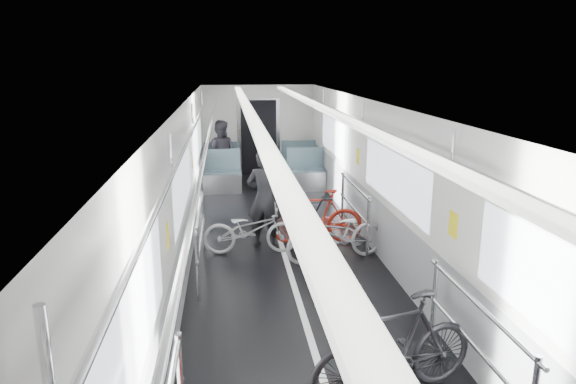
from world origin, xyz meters
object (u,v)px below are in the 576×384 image
object	(u,v)px
bike_left_far	(251,230)
bike_right_near	(395,347)
person_standing	(265,198)
bike_right_mid	(336,234)
bike_aisle	(304,219)
bike_right_far	(317,217)
person_seated	(220,153)

from	to	relation	value
bike_left_far	bike_right_near	distance (m)	3.98
person_standing	bike_right_mid	bearing A→B (deg)	163.95
bike_left_far	bike_aisle	xyz separation A→B (m)	(0.89, 0.19, 0.08)
bike_right_near	bike_right_far	bearing A→B (deg)	164.75
bike_right_near	bike_right_far	world-z (taller)	bike_right_near
bike_right_near	person_seated	xyz separation A→B (m)	(-1.61, 8.57, 0.30)
person_standing	person_seated	distance (m)	4.52
bike_right_far	bike_aisle	xyz separation A→B (m)	(-0.24, -0.16, 0.01)
person_seated	person_standing	bearing A→B (deg)	111.60
person_standing	person_seated	bearing A→B (deg)	-60.55
bike_left_far	bike_right_near	size ratio (longest dim) A/B	0.90
bike_aisle	person_standing	bearing A→B (deg)	163.70
bike_aisle	person_standing	xyz separation A→B (m)	(-0.64, 0.10, 0.35)
bike_left_far	bike_aisle	size ratio (longest dim) A/B	0.83
bike_aisle	bike_right_near	bearing A→B (deg)	-94.34
bike_left_far	person_standing	distance (m)	0.58
bike_right_mid	bike_right_far	world-z (taller)	bike_right_far
person_standing	bike_aisle	bearing A→B (deg)	-168.95
bike_right_mid	person_standing	xyz separation A→B (m)	(-1.05, 0.76, 0.40)
bike_left_far	person_seated	distance (m)	4.79
bike_left_far	person_standing	xyz separation A→B (m)	(0.25, 0.29, 0.43)
bike_left_far	bike_right_far	bearing A→B (deg)	-71.32
bike_right_near	person_standing	distance (m)	4.21
bike_left_far	person_standing	bearing A→B (deg)	-39.48
bike_right_near	bike_aisle	xyz separation A→B (m)	(-0.22, 4.01, -0.03)
bike_aisle	person_seated	world-z (taller)	person_seated
bike_right_near	person_seated	distance (m)	8.73
bike_right_mid	bike_right_far	size ratio (longest dim) A/B	1.05
bike_left_far	bike_right_mid	size ratio (longest dim) A/B	0.92
person_standing	bike_right_far	bearing A→B (deg)	-156.26
bike_left_far	bike_right_mid	distance (m)	1.38
person_seated	bike_right_near	bearing A→B (deg)	112.69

